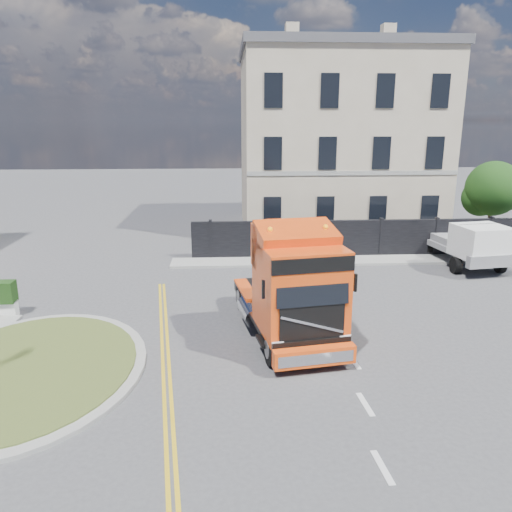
{
  "coord_description": "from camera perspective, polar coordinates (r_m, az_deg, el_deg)",
  "views": [
    {
      "loc": [
        -1.09,
        -16.39,
        7.07
      ],
      "look_at": [
        0.02,
        2.88,
        1.8
      ],
      "focal_mm": 35.0,
      "sensor_mm": 36.0,
      "label": 1
    }
  ],
  "objects": [
    {
      "name": "truck",
      "position": [
        16.08,
        4.29,
        -4.1
      ],
      "size": [
        3.43,
        6.81,
        3.9
      ],
      "rotation": [
        0.0,
        0.0,
        0.16
      ],
      "color": "black",
      "rests_on": "ground"
    },
    {
      "name": "georgian_building",
      "position": [
        33.67,
        9.11,
        12.87
      ],
      "size": [
        12.3,
        10.3,
        12.8
      ],
      "color": "beige",
      "rests_on": "ground"
    },
    {
      "name": "flatbed_pickup",
      "position": [
        26.41,
        23.59,
        1.21
      ],
      "size": [
        2.96,
        5.79,
        2.3
      ],
      "rotation": [
        0.0,
        0.0,
        0.14
      ],
      "color": "gray",
      "rests_on": "ground"
    },
    {
      "name": "traffic_island",
      "position": [
        16.22,
        -24.83,
        -11.77
      ],
      "size": [
        6.8,
        6.8,
        0.17
      ],
      "color": "gray",
      "rests_on": "ground"
    },
    {
      "name": "hoarding_fence",
      "position": [
        27.2,
        13.13,
        1.97
      ],
      "size": [
        18.8,
        0.25,
        2.0
      ],
      "color": "black",
      "rests_on": "ground"
    },
    {
      "name": "tree",
      "position": [
        32.67,
        25.2,
        6.75
      ],
      "size": [
        3.2,
        3.2,
        4.8
      ],
      "color": "#382619",
      "rests_on": "ground"
    },
    {
      "name": "pavement_far",
      "position": [
        26.44,
        12.39,
        -0.47
      ],
      "size": [
        20.0,
        1.6,
        0.12
      ],
      "primitive_type": "cube",
      "color": "gray",
      "rests_on": "ground"
    },
    {
      "name": "ground",
      "position": [
        17.89,
        0.48,
        -8.02
      ],
      "size": [
        120.0,
        120.0,
        0.0
      ],
      "primitive_type": "plane",
      "color": "#424244",
      "rests_on": "ground"
    }
  ]
}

